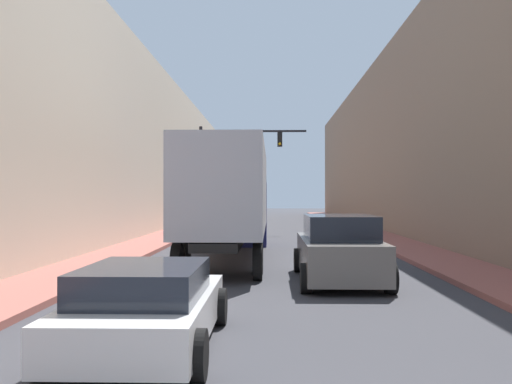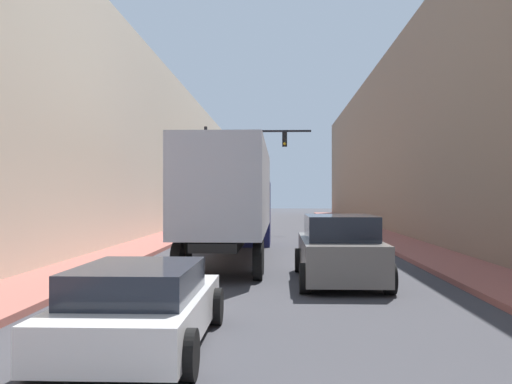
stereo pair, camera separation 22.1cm
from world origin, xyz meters
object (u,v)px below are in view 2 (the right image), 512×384
sedan_car (140,307)px  suv_car (339,250)px  semi_truck (234,197)px  traffic_signal_gantry (234,157)px

sedan_car → suv_car: suv_car is taller
semi_truck → suv_car: semi_truck is taller
semi_truck → sedan_car: bearing=-91.9°
sedan_car → suv_car: bearing=61.3°
semi_truck → suv_car: bearing=-60.0°
semi_truck → traffic_signal_gantry: 14.74m
suv_car → traffic_signal_gantry: traffic_signal_gantry is taller
semi_truck → traffic_signal_gantry: traffic_signal_gantry is taller
suv_car → semi_truck: bearing=120.0°
sedan_car → suv_car: size_ratio=0.87×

